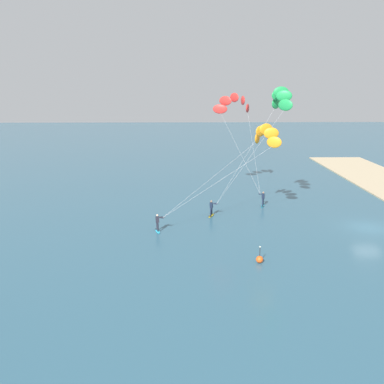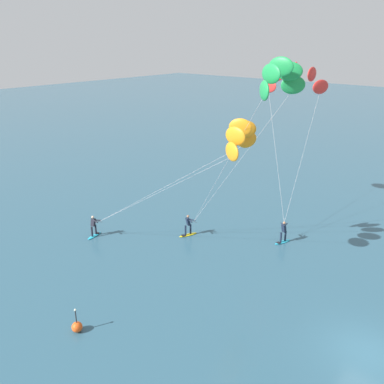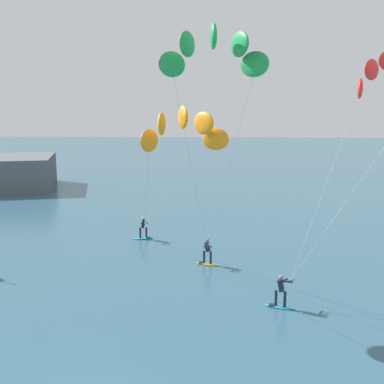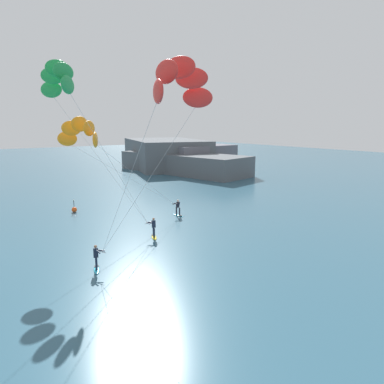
# 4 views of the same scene
# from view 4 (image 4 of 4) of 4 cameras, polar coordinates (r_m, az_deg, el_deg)

# --- Properties ---
(kitesurfer_nearshore) EXTENTS (8.08, 5.96, 12.48)m
(kitesurfer_nearshore) POSITION_cam_4_polar(r_m,az_deg,el_deg) (18.05, -2.75, 16.36)
(kitesurfer_nearshore) COLOR #23ADD1
(kitesurfer_nearshore) RESTS_ON ground
(kitesurfer_mid_water) EXTENTS (6.62, 12.13, 9.75)m
(kitesurfer_mid_water) POSITION_cam_4_polar(r_m,az_deg,el_deg) (26.80, -16.98, 8.67)
(kitesurfer_mid_water) COLOR #23ADD1
(kitesurfer_mid_water) RESTS_ON ground
(kitesurfer_far_out) EXTENTS (4.90, 8.07, 13.24)m
(kitesurfer_far_out) POSITION_cam_4_polar(r_m,az_deg,el_deg) (24.85, -20.45, 15.97)
(kitesurfer_far_out) COLOR yellow
(kitesurfer_far_out) RESTS_ON ground
(marker_buoy) EXTENTS (0.56, 0.56, 1.38)m
(marker_buoy) POSITION_cam_4_polar(r_m,az_deg,el_deg) (38.67, -18.90, -2.76)
(marker_buoy) COLOR #EA5119
(marker_buoy) RESTS_ON ground
(distant_headland) EXTENTS (37.83, 19.68, 5.92)m
(distant_headland) POSITION_cam_4_polar(r_m,az_deg,el_deg) (74.15, -2.92, 6.01)
(distant_headland) COLOR #565B60
(distant_headland) RESTS_ON ground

